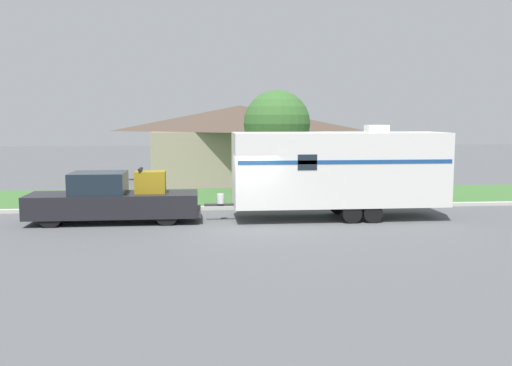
{
  "coord_description": "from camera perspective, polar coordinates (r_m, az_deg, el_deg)",
  "views": [
    {
      "loc": [
        -1.54,
        -19.94,
        3.83
      ],
      "look_at": [
        0.58,
        1.21,
        1.4
      ],
      "focal_mm": 40.0,
      "sensor_mm": 36.0,
      "label": 1
    }
  ],
  "objects": [
    {
      "name": "ground_plane",
      "position": [
        20.36,
        -1.29,
        -4.32
      ],
      "size": [
        120.0,
        120.0,
        0.0
      ],
      "primitive_type": "plane",
      "color": "#515456"
    },
    {
      "name": "curb_strip",
      "position": [
        24.03,
        -1.99,
        -2.48
      ],
      "size": [
        80.0,
        0.3,
        0.14
      ],
      "color": "beige",
      "rests_on": "ground_plane"
    },
    {
      "name": "lawn_strip",
      "position": [
        27.65,
        -2.48,
        -1.41
      ],
      "size": [
        80.0,
        7.0,
        0.03
      ],
      "color": "#3D6B33",
      "rests_on": "ground_plane"
    },
    {
      "name": "house_across_street",
      "position": [
        34.67,
        -1.62,
        4.11
      ],
      "size": [
        11.0,
        7.3,
        4.59
      ],
      "color": "gray",
      "rests_on": "ground_plane"
    },
    {
      "name": "pickup_truck",
      "position": [
        21.59,
        -14.12,
        -1.63
      ],
      "size": [
        6.26,
        1.93,
        2.0
      ],
      "color": "black",
      "rests_on": "ground_plane"
    },
    {
      "name": "travel_trailer",
      "position": [
        21.88,
        8.29,
        1.41
      ],
      "size": [
        9.12,
        2.41,
        3.57
      ],
      "color": "black",
      "rests_on": "ground_plane"
    },
    {
      "name": "mailbox",
      "position": [
        26.1,
        11.73,
        0.27
      ],
      "size": [
        0.48,
        0.2,
        1.37
      ],
      "color": "brown",
      "rests_on": "ground_plane"
    },
    {
      "name": "tree_in_yard",
      "position": [
        27.01,
        2.1,
        5.94
      ],
      "size": [
        3.15,
        3.15,
        5.14
      ],
      "color": "brown",
      "rests_on": "ground_plane"
    }
  ]
}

